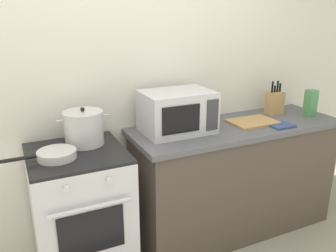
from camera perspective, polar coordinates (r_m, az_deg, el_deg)
back_wall at (r=2.68m, az=-3.18°, el=7.36°), size 4.40×0.10×2.50m
lower_cabinet_right at (r=2.94m, az=10.81°, el=-8.71°), size 1.64×0.56×0.88m
countertop_right at (r=2.76m, az=11.36°, el=-0.16°), size 1.70×0.60×0.04m
stove at (r=2.46m, az=-13.97°, el=-14.05°), size 0.60×0.64×0.92m
stock_pot at (r=2.34m, az=-13.63°, el=-0.28°), size 0.34×0.26×0.25m
frying_pan at (r=2.18m, az=-17.97°, el=-4.48°), size 0.43×0.23×0.05m
microwave at (r=2.50m, az=1.49°, el=2.36°), size 0.50×0.37×0.30m
cutting_board at (r=2.81m, az=13.73°, el=0.65°), size 0.36×0.26×0.02m
knife_block at (r=3.11m, az=17.11°, el=3.71°), size 0.13×0.10×0.28m
pasta_box at (r=3.15m, az=22.34°, el=3.54°), size 0.08×0.08×0.22m
oven_mitt at (r=2.79m, az=18.10°, el=0.09°), size 0.18×0.14×0.02m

